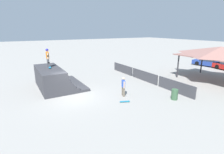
# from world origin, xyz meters

# --- Properties ---
(ground_plane) EXTENTS (160.00, 160.00, 0.00)m
(ground_plane) POSITION_xyz_m (0.00, 0.00, 0.00)
(ground_plane) COLOR gray
(quarter_pipe_ramp) EXTENTS (5.35, 3.97, 1.96)m
(quarter_pipe_ramp) POSITION_xyz_m (-3.19, -0.91, 0.86)
(quarter_pipe_ramp) COLOR #38383D
(quarter_pipe_ramp) RESTS_ON ground
(skater_on_deck) EXTENTS (0.75, 0.26, 1.76)m
(skater_on_deck) POSITION_xyz_m (-3.78, -1.17, 2.97)
(skater_on_deck) COLOR #4C4C51
(skater_on_deck) RESTS_ON quarter_pipe_ramp
(skateboard_on_deck) EXTENTS (0.79, 0.37, 0.09)m
(skateboard_on_deck) POSITION_xyz_m (-3.19, -1.16, 2.02)
(skateboard_on_deck) COLOR green
(skateboard_on_deck) RESTS_ON quarter_pipe_ramp
(bystander_walking) EXTENTS (0.65, 0.36, 1.64)m
(bystander_walking) POSITION_xyz_m (1.96, 3.65, 0.91)
(bystander_walking) COLOR #6B6051
(bystander_walking) RESTS_ON ground
(skateboard_on_ground) EXTENTS (0.47, 0.78, 0.09)m
(skateboard_on_ground) POSITION_xyz_m (3.14, 3.03, 0.06)
(skateboard_on_ground) COLOR green
(skateboard_on_ground) RESTS_ON ground
(barrier_fence) EXTENTS (12.48, 0.12, 1.05)m
(barrier_fence) POSITION_xyz_m (-0.67, 8.17, 0.53)
(barrier_fence) COLOR #3D3D42
(barrier_fence) RESTS_ON ground
(pavilion_shelter) EXTENTS (7.77, 5.29, 3.76)m
(pavilion_shelter) POSITION_xyz_m (3.51, 14.65, 3.19)
(pavilion_shelter) COLOR #2D2D33
(pavilion_shelter) RESTS_ON ground
(trash_bin) EXTENTS (0.52, 0.52, 0.85)m
(trash_bin) POSITION_xyz_m (4.68, 6.78, 0.42)
(trash_bin) COLOR #385B3D
(trash_bin) RESTS_ON ground
(parked_car_blue) EXTENTS (4.66, 2.23, 1.27)m
(parked_car_blue) POSITION_xyz_m (-1.77, 21.76, 0.60)
(parked_car_blue) COLOR navy
(parked_car_blue) RESTS_ON ground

